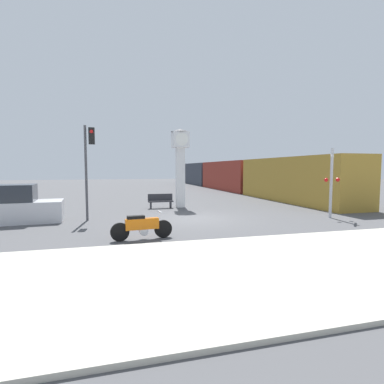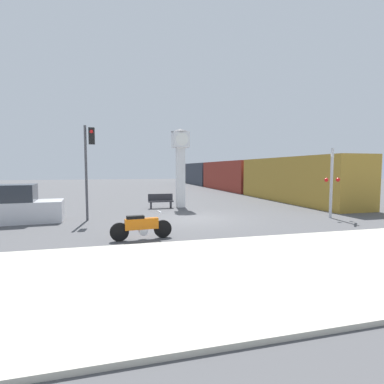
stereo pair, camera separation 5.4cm
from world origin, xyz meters
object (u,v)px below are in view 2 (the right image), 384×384
at_px(motorcycle, 141,226).
at_px(parked_car, 13,207).
at_px(traffic_light, 89,156).
at_px(freight_train, 230,176).
at_px(railroad_crossing_signal, 332,180).
at_px(bench, 161,201).
at_px(clock_tower, 180,156).

xyz_separation_m(motorcycle, parked_car, (-5.52, 4.92, 0.28)).
relative_size(traffic_light, parked_car, 1.07).
relative_size(freight_train, railroad_crossing_signal, 11.08).
relative_size(bench, parked_car, 0.37).
bearing_deg(parked_car, traffic_light, -8.77).
bearing_deg(parked_car, railroad_crossing_signal, -14.50).
relative_size(railroad_crossing_signal, parked_car, 0.83).
distance_m(traffic_light, railroad_crossing_signal, 12.26).
height_order(freight_train, bench, freight_train).
height_order(freight_train, railroad_crossing_signal, railroad_crossing_signal).
bearing_deg(bench, railroad_crossing_signal, -37.39).
bearing_deg(bench, freight_train, 54.12).
bearing_deg(parked_car, freight_train, 40.23).
height_order(motorcycle, railroad_crossing_signal, railroad_crossing_signal).
bearing_deg(clock_tower, traffic_light, -144.69).
height_order(clock_tower, freight_train, clock_tower).
bearing_deg(freight_train, parked_car, -135.02).
distance_m(motorcycle, traffic_light, 5.78).
xyz_separation_m(motorcycle, traffic_light, (-2.08, 4.68, 2.69)).
bearing_deg(parked_car, bench, 19.57).
bearing_deg(railroad_crossing_signal, clock_tower, 136.40).
bearing_deg(clock_tower, railroad_crossing_signal, -43.60).
xyz_separation_m(motorcycle, freight_train, (12.69, 23.13, 1.23)).
xyz_separation_m(clock_tower, parked_car, (-8.85, -3.59, -2.63)).
bearing_deg(clock_tower, parked_car, -157.93).
distance_m(traffic_light, parked_car, 4.21).
distance_m(clock_tower, bench, 3.20).
relative_size(motorcycle, railroad_crossing_signal, 0.62).
relative_size(motorcycle, traffic_light, 0.48).
bearing_deg(motorcycle, railroad_crossing_signal, 6.65).
relative_size(clock_tower, traffic_light, 1.11).
xyz_separation_m(motorcycle, bench, (1.98, 8.31, 0.02)).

